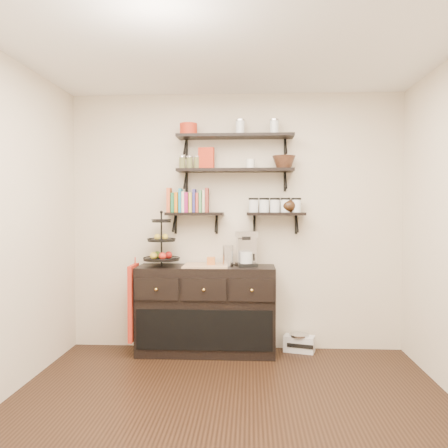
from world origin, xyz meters
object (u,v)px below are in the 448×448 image
at_px(sideboard, 206,310).
at_px(radio, 299,343).
at_px(fruit_stand, 162,248).
at_px(coffee_maker, 246,249).

distance_m(sideboard, radio, 1.03).
height_order(fruit_stand, radio, fruit_stand).
distance_m(coffee_maker, radio, 1.13).
xyz_separation_m(fruit_stand, coffee_maker, (0.87, 0.02, -0.02)).
height_order(fruit_stand, coffee_maker, fruit_stand).
xyz_separation_m(coffee_maker, radio, (0.55, 0.08, -0.98)).
distance_m(sideboard, fruit_stand, 0.78).
height_order(sideboard, coffee_maker, coffee_maker).
bearing_deg(sideboard, radio, 6.35).
bearing_deg(radio, fruit_stand, -159.84).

